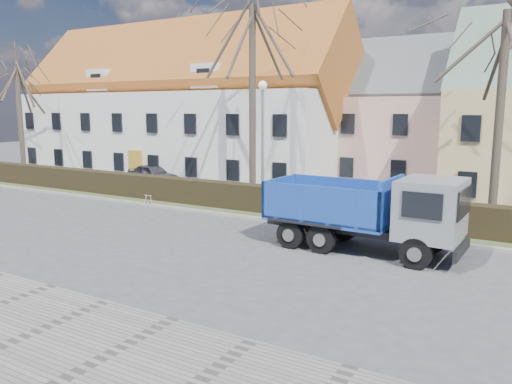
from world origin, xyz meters
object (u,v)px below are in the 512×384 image
Objects in this scene: dump_truck at (356,211)px; streetlight at (263,145)px; cart_frame at (145,200)px; parked_car_a at (153,174)px.

dump_truck is 8.39m from streetlight.
streetlight is 6.90m from cart_frame.
parked_car_a is (-10.46, 3.43, -2.56)m from streetlight.
cart_frame is at bearing -157.64° from streetlight.
dump_truck reaches higher than parked_car_a.
cart_frame is 0.17× the size of parked_car_a.
streetlight is (-6.61, 4.84, 1.81)m from dump_truck.
cart_frame is (-12.39, 2.47, -1.12)m from dump_truck.
parked_car_a reaches higher than cart_frame.
dump_truck is 12.68m from cart_frame.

